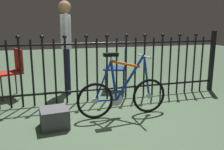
% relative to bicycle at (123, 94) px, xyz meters
% --- Properties ---
extents(ground_plane, '(20.00, 20.00, 0.00)m').
position_rel_bicycle_xyz_m(ground_plane, '(-0.16, 0.06, -0.33)').
color(ground_plane, '#455B43').
extents(iron_fence, '(4.69, 0.07, 1.18)m').
position_rel_bicycle_xyz_m(iron_fence, '(-0.23, 0.80, 0.28)').
color(iron_fence, black).
rests_on(iron_fence, ground).
extents(bicycle, '(1.34, 0.40, 0.92)m').
position_rel_bicycle_xyz_m(bicycle, '(0.00, 0.00, 0.00)').
color(bicycle, black).
rests_on(bicycle, ground).
extents(chair_red, '(0.56, 0.56, 0.87)m').
position_rel_bicycle_xyz_m(chair_red, '(-1.60, 1.47, 0.20)').
color(chair_red, black).
rests_on(chair_red, ground).
extents(chair_navy, '(0.57, 0.57, 0.87)m').
position_rel_bicycle_xyz_m(chair_navy, '(0.39, 1.30, 0.19)').
color(chair_navy, black).
rests_on(chair_navy, ground).
extents(person_visitor, '(0.23, 0.48, 1.72)m').
position_rel_bicycle_xyz_m(person_visitor, '(-0.63, 1.41, 0.71)').
color(person_visitor, '#191E3F').
rests_on(person_visitor, ground).
extents(display_crate, '(0.37, 0.37, 0.25)m').
position_rel_bicycle_xyz_m(display_crate, '(-0.98, -0.12, -0.20)').
color(display_crate, '#4C4C51').
rests_on(display_crate, ground).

